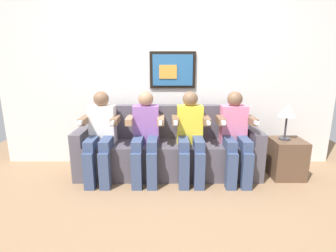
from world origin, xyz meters
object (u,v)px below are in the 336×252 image
object	(u,v)px
person_rightmost	(235,133)
table_lamp	(287,112)
couch	(168,151)
side_table_right	(286,158)
person_right_center	(190,133)
person_leftmost	(101,133)
person_left_center	(146,133)

from	to	relation	value
person_rightmost	table_lamp	bearing A→B (deg)	7.44
couch	side_table_right	bearing A→B (deg)	-4.00
person_right_center	person_rightmost	world-z (taller)	same
person_leftmost	person_left_center	world-z (taller)	same
person_right_center	side_table_right	size ratio (longest dim) A/B	2.22
couch	person_leftmost	world-z (taller)	person_leftmost
couch	table_lamp	xyz separation A→B (m)	(1.49, -0.08, 0.55)
person_leftmost	table_lamp	distance (m)	2.34
couch	person_leftmost	distance (m)	0.90
person_right_center	side_table_right	distance (m)	1.31
couch	person_leftmost	xyz separation A→B (m)	(-0.83, -0.17, 0.29)
person_leftmost	person_rightmost	size ratio (longest dim) A/B	1.00
person_left_center	person_rightmost	distance (m)	1.11
side_table_right	table_lamp	size ratio (longest dim) A/B	1.09
couch	person_right_center	world-z (taller)	person_right_center
couch	person_rightmost	xyz separation A→B (m)	(0.83, -0.17, 0.29)
person_right_center	table_lamp	world-z (taller)	person_right_center
person_left_center	side_table_right	size ratio (longest dim) A/B	2.22
person_rightmost	couch	bearing A→B (deg)	168.55
couch	person_right_center	bearing A→B (deg)	-31.29
person_rightmost	table_lamp	xyz separation A→B (m)	(0.66, 0.09, 0.25)
side_table_right	person_left_center	bearing A→B (deg)	-178.07
table_lamp	side_table_right	bearing A→B (deg)	-28.91
couch	person_left_center	bearing A→B (deg)	-148.74
person_rightmost	table_lamp	distance (m)	0.71
person_leftmost	table_lamp	world-z (taller)	person_leftmost
table_lamp	person_rightmost	bearing A→B (deg)	-172.56
person_left_center	person_rightmost	bearing A→B (deg)	-0.02
couch	table_lamp	size ratio (longest dim) A/B	5.15
person_leftmost	side_table_right	xyz separation A→B (m)	(2.37, 0.06, -0.36)
person_left_center	person_right_center	distance (m)	0.55
person_rightmost	table_lamp	size ratio (longest dim) A/B	2.41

